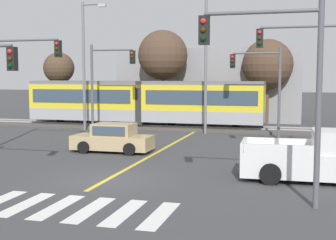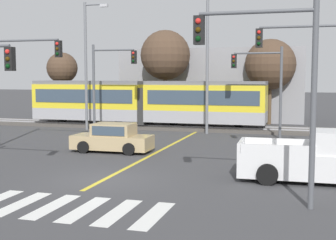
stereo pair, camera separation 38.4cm
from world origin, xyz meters
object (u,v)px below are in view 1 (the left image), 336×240
Objects in this scene: light_rail_tram at (143,101)px; traffic_light_near_right at (278,70)px; street_lamp_centre at (208,55)px; bare_tree_east at (268,65)px; pickup_truck at (317,160)px; traffic_light_mid_right at (316,66)px; bare_tree_far_west at (59,68)px; traffic_light_far_left at (106,75)px; traffic_light_far_right at (262,78)px; bare_tree_west at (163,55)px; street_lamp_west at (86,59)px; sedan_crossing at (113,139)px; traffic_light_mid_left at (17,72)px.

light_rail_tram is 2.93× the size of traffic_light_near_right.
street_lamp_centre reaches higher than bare_tree_east.
pickup_truck is 5.91m from traffic_light_mid_right.
street_lamp_centre is at bearing -25.10° from bare_tree_far_west.
traffic_light_far_right is at bearing 3.13° from traffic_light_far_left.
pickup_truck is 23.57m from bare_tree_west.
light_rail_tram is 5.51m from street_lamp_west.
light_rail_tram reaches higher than sedan_crossing.
bare_tree_far_west is at bearing 130.40° from street_lamp_west.
pickup_truck is (10.14, -4.36, 0.14)m from sedan_crossing.
traffic_light_far_right is (-1.59, 15.90, -0.34)m from traffic_light_near_right.
traffic_light_mid_right is at bearing -28.24° from street_lamp_west.
traffic_light_mid_left is (-15.90, 4.48, 3.40)m from pickup_truck.
pickup_truck is 0.86× the size of traffic_light_mid_left.
bare_tree_west reaches higher than sedan_crossing.
street_lamp_centre reaches higher than traffic_light_far_left.
traffic_light_mid_left is (-5.76, 0.12, 3.55)m from sedan_crossing.
traffic_light_far_left is at bearing -104.95° from light_rail_tram.
traffic_light_near_right reaches higher than light_rail_tram.
traffic_light_near_right is 0.65× the size of street_lamp_centre.
street_lamp_centre is at bearing -114.59° from bare_tree_east.
traffic_light_mid_right is 1.05× the size of traffic_light_mid_left.
traffic_light_far_left is at bearing -165.69° from street_lamp_centre.
pickup_truck is at bearing -15.75° from traffic_light_mid_left.
traffic_light_mid_left is 0.68× the size of street_lamp_west.
pickup_truck is 16.87m from traffic_light_mid_left.
sedan_crossing is at bearing -64.71° from traffic_light_far_left.
sedan_crossing is 10.86m from traffic_light_mid_right.
bare_tree_far_west is (-21.91, 20.34, 3.83)m from pickup_truck.
sedan_crossing is at bearing -79.45° from light_rail_tram.
street_lamp_centre reaches higher than traffic_light_mid_right.
light_rail_tram is 22.74m from traffic_light_near_right.
bare_tree_far_west is at bearing 154.90° from street_lamp_centre.
traffic_light_mid_right reaches higher than traffic_light_near_right.
light_rail_tram is at bearing -97.12° from bare_tree_west.
pickup_truck is at bearing -81.30° from bare_tree_east.
traffic_light_mid_left is 20.78m from bare_tree_east.
bare_tree_east is at bearing 1.78° from bare_tree_far_west.
bare_tree_east is (-3.24, 16.25, 0.46)m from traffic_light_mid_right.
light_rail_tram is 10.86m from bare_tree_far_west.
bare_tree_west is at bearing 78.58° from traffic_light_far_left.
bare_tree_far_west is (-18.95, 8.27, 0.82)m from traffic_light_far_right.
street_lamp_west is 7.72m from bare_tree_west.
traffic_light_mid_left is at bearing -127.68° from bare_tree_east.
street_lamp_centre is at bearing 43.62° from traffic_light_mid_left.
sedan_crossing is 0.54× the size of bare_tree_west.
street_lamp_centre is (6.79, 1.73, 1.34)m from traffic_light_far_left.
traffic_light_far_left is 3.11m from street_lamp_west.
pickup_truck is 0.78× the size of bare_tree_east.
bare_tree_east is (12.70, 16.44, 0.67)m from traffic_light_mid_left.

